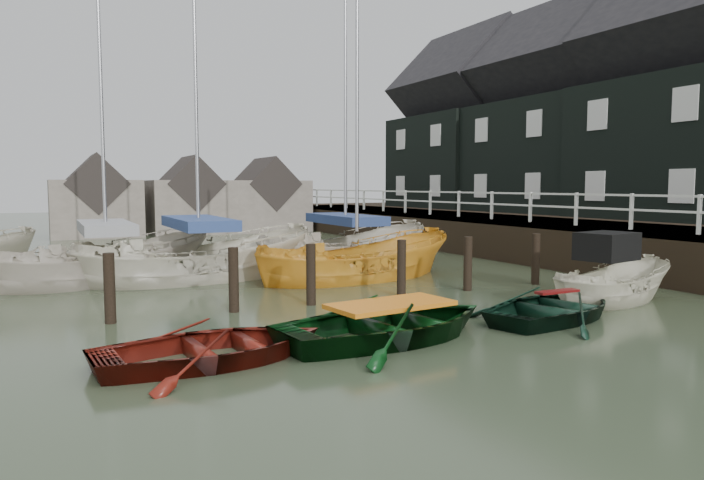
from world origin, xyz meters
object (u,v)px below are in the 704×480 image
rowboat_red (215,362)px  sailboat_d (346,263)px  rowboat_dkgreen (557,319)px  sailboat_c (357,278)px  sailboat_b (200,277)px  sailboat_a (107,279)px  rowboat_green (391,340)px  motorboat (611,298)px

rowboat_red → sailboat_d: bearing=-40.1°
rowboat_dkgreen → sailboat_c: sailboat_c is taller
rowboat_red → sailboat_b: bearing=-15.8°
sailboat_a → sailboat_d: 7.63m
sailboat_a → sailboat_c: (6.60, -2.76, -0.05)m
rowboat_dkgreen → sailboat_a: size_ratio=0.36×
sailboat_b → sailboat_c: (4.16, -1.94, -0.05)m
sailboat_a → rowboat_green: bearing=179.2°
rowboat_green → sailboat_c: sailboat_c is taller
rowboat_red → sailboat_b: (1.76, 8.72, 0.06)m
rowboat_red → sailboat_c: bearing=-45.5°
rowboat_red → motorboat: bearing=-89.7°
rowboat_dkgreen → sailboat_c: (-1.12, 6.81, 0.01)m
sailboat_c → rowboat_green: bearing=151.3°
rowboat_dkgreen → rowboat_green: bearing=73.9°
sailboat_a → sailboat_d: size_ratio=0.82×
motorboat → sailboat_d: bearing=5.2°
rowboat_dkgreen → motorboat: size_ratio=0.87×
motorboat → sailboat_a: 13.46m
motorboat → sailboat_b: sailboat_b is taller
rowboat_green → sailboat_a: size_ratio=0.42×
rowboat_green → sailboat_b: (-1.37, 8.73, 0.06)m
motorboat → sailboat_d: (-2.59, 8.88, -0.04)m
rowboat_green → sailboat_b: bearing=2.2°
motorboat → sailboat_d: size_ratio=0.34×
rowboat_red → rowboat_green: 3.14m
sailboat_b → motorboat: bearing=-141.9°
sailboat_b → sailboat_d: sailboat_b is taller
rowboat_dkgreen → sailboat_c: 6.90m
sailboat_b → sailboat_c: bearing=-121.3°
rowboat_dkgreen → sailboat_b: size_ratio=0.30×
motorboat → sailboat_b: bearing=33.3°
motorboat → sailboat_b: size_ratio=0.34×
sailboat_a → sailboat_c: size_ratio=1.00×
rowboat_red → sailboat_b: sailboat_b is taller
rowboat_green → rowboat_dkgreen: 3.91m
sailboat_a → sailboat_b: bearing=-131.1°
sailboat_c → sailboat_d: size_ratio=0.82×
rowboat_green → rowboat_dkgreen: rowboat_green is taller
sailboat_b → sailboat_d: 5.27m
rowboat_red → sailboat_c: size_ratio=0.36×
sailboat_c → sailboat_d: bearing=-26.1°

